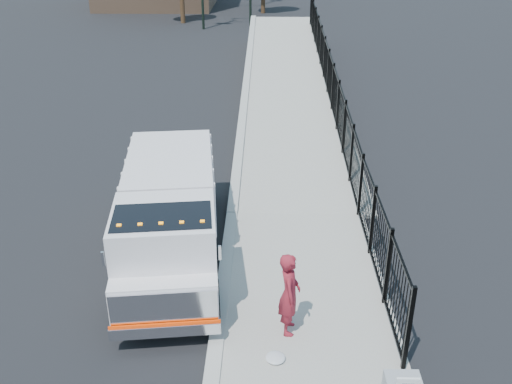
{
  "coord_description": "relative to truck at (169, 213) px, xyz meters",
  "views": [
    {
      "loc": [
        0.98,
        -10.13,
        7.8
      ],
      "look_at": [
        0.72,
        2.0,
        1.78
      ],
      "focal_mm": 40.0,
      "sensor_mm": 36.0,
      "label": 1
    }
  ],
  "objects": [
    {
      "name": "ramp",
      "position": [
        3.48,
        14.25,
        -1.31
      ],
      "size": [
        3.95,
        24.06,
        3.19
      ],
      "primitive_type": "cube",
      "rotation": [
        0.06,
        0.0,
        0.0
      ],
      "color": "#9E998E",
      "rests_on": "ground"
    },
    {
      "name": "arrow_sign",
      "position": [
        4.46,
        -5.52,
        0.17
      ],
      "size": [
        0.35,
        0.04,
        0.22
      ],
      "primitive_type": "cube",
      "color": "white",
      "rests_on": "utility_cabinet"
    },
    {
      "name": "iron_fence",
      "position": [
        4.91,
        10.25,
        -0.41
      ],
      "size": [
        0.1,
        28.0,
        1.8
      ],
      "primitive_type": "cube",
      "color": "black",
      "rests_on": "ground"
    },
    {
      "name": "curb",
      "position": [
        1.36,
        -3.75,
        -1.23
      ],
      "size": [
        0.3,
        12.0,
        0.16
      ],
      "primitive_type": "cube",
      "color": "#ADAAA3",
      "rests_on": "ground"
    },
    {
      "name": "truck",
      "position": [
        0.0,
        0.0,
        0.0
      ],
      "size": [
        2.96,
        7.02,
        2.33
      ],
      "rotation": [
        0.0,
        0.0,
        0.12
      ],
      "color": "black",
      "rests_on": "ground"
    },
    {
      "name": "debris",
      "position": [
        2.53,
        -3.58,
        -1.14
      ],
      "size": [
        0.38,
        0.38,
        0.1
      ],
      "primitive_type": "ellipsoid",
      "color": "silver",
      "rests_on": "sidewalk"
    },
    {
      "name": "sidewalk",
      "position": [
        3.28,
        -3.75,
        -1.25
      ],
      "size": [
        3.55,
        12.0,
        0.12
      ],
      "primitive_type": "cube",
      "color": "#9E998E",
      "rests_on": "ground"
    },
    {
      "name": "worker",
      "position": [
        2.8,
        -2.71,
        -0.29
      ],
      "size": [
        0.45,
        0.67,
        1.8
      ],
      "primitive_type": "imported",
      "rotation": [
        0.0,
        0.0,
        1.55
      ],
      "color": "maroon",
      "rests_on": "sidewalk"
    },
    {
      "name": "ground",
      "position": [
        1.36,
        -1.75,
        -1.31
      ],
      "size": [
        120.0,
        120.0,
        0.0
      ],
      "primitive_type": "plane",
      "color": "black",
      "rests_on": "ground"
    }
  ]
}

